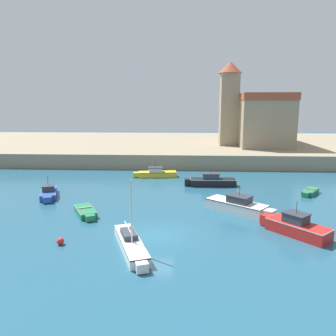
% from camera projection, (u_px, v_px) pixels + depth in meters
% --- Properties ---
extents(ground_plane, '(200.00, 200.00, 0.00)m').
position_uv_depth(ground_plane, '(156.00, 236.00, 24.20)').
color(ground_plane, '#235670').
extents(quay_seawall, '(120.00, 40.00, 2.22)m').
position_uv_depth(quay_seawall, '(175.00, 146.00, 68.09)').
color(quay_seawall, gray).
rests_on(quay_seawall, ground).
extents(dinghy_green_0, '(2.82, 3.90, 0.65)m').
position_uv_depth(dinghy_green_0, '(86.00, 211.00, 28.78)').
color(dinghy_green_0, '#237A4C').
rests_on(dinghy_green_0, ground).
extents(motorboat_blue_1, '(2.95, 5.19, 2.20)m').
position_uv_depth(motorboat_blue_1, '(49.00, 192.00, 34.41)').
color(motorboat_blue_1, '#284C9E').
rests_on(motorboat_blue_1, ground).
extents(sailboat_white_2, '(3.37, 6.54, 4.86)m').
position_uv_depth(sailboat_white_2, '(131.00, 243.00, 21.84)').
color(sailboat_white_2, white).
rests_on(sailboat_white_2, ground).
extents(motorboat_white_3, '(5.89, 5.15, 2.48)m').
position_uv_depth(motorboat_white_3, '(238.00, 206.00, 29.44)').
color(motorboat_white_3, white).
rests_on(motorboat_white_3, ground).
extents(motorboat_yellow_4, '(5.91, 2.22, 2.24)m').
position_uv_depth(motorboat_yellow_4, '(156.00, 173.00, 43.96)').
color(motorboat_yellow_4, yellow).
rests_on(motorboat_yellow_4, ground).
extents(motorboat_red_5, '(4.52, 4.84, 2.57)m').
position_uv_depth(motorboat_red_5, '(296.00, 227.00, 24.31)').
color(motorboat_red_5, red).
rests_on(motorboat_red_5, ground).
extents(motorboat_black_6, '(6.12, 1.71, 2.45)m').
position_uv_depth(motorboat_black_6, '(211.00, 181.00, 39.08)').
color(motorboat_black_6, black).
rests_on(motorboat_black_6, ground).
extents(dinghy_green_7, '(2.59, 3.12, 0.64)m').
position_uv_depth(dinghy_green_7, '(310.00, 192.00, 35.38)').
color(dinghy_green_7, '#237A4C').
rests_on(dinghy_green_7, ground).
extents(mooring_buoy, '(0.50, 0.50, 0.50)m').
position_uv_depth(mooring_buoy, '(60.00, 241.00, 22.61)').
color(mooring_buoy, red).
rests_on(mooring_buoy, ground).
extents(church, '(12.61, 18.34, 14.88)m').
position_uv_depth(church, '(256.00, 117.00, 61.81)').
color(church, gray).
rests_on(church, quay_seawall).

